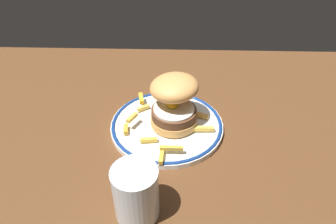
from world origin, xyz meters
The scene contains 5 objects.
ground_plane centered at (0.00, 0.00, -2.00)cm, with size 146.45×85.78×4.00cm, color #52311A.
dinner_plate centered at (0.24, 4.34, 0.84)cm, with size 25.24×25.24×1.60cm.
burger centered at (1.52, 5.36, 7.17)cm, with size 14.72×14.56×11.26cm.
fries_pile centered at (-0.54, 5.91, 2.49)cm, with size 19.73×25.14×2.78cm.
water_glass centered at (-4.29, -17.81, 4.35)cm, with size 7.59×7.59×10.26cm.
Camera 1 is at (1.93, -49.97, 47.29)cm, focal length 33.88 mm.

